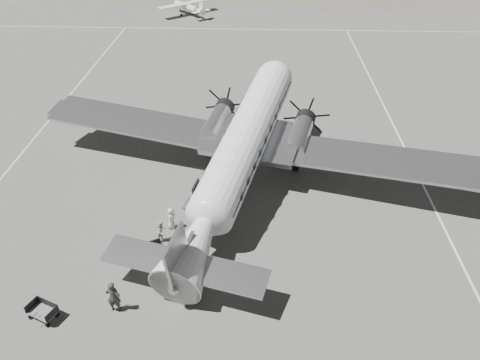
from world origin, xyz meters
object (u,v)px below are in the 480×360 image
baggage_cart_near (150,252)px  ground_crew (113,296)px  dc3_airliner (241,152)px  passenger (171,218)px  ramp_agent (162,231)px  baggage_cart_far (43,312)px  light_plane_left (188,8)px

baggage_cart_near → ground_crew: ground_crew is taller
dc3_airliner → passenger: size_ratio=22.23×
baggage_cart_near → ramp_agent: (0.41, 1.49, 0.30)m
baggage_cart_far → dc3_airliner: bearing=73.7°
dc3_airliner → passenger: (-4.13, -4.16, -2.35)m
baggage_cart_near → ramp_agent: 1.58m
ramp_agent → passenger: 1.31m
ramp_agent → passenger: (0.35, 1.27, -0.02)m
ramp_agent → light_plane_left: bearing=39.8°
dc3_airliner → ramp_agent: bearing=-114.1°
light_plane_left → ground_crew: ground_crew is taller
baggage_cart_far → ground_crew: size_ratio=0.77×
baggage_cart_far → ground_crew: (3.44, 0.64, 0.54)m
light_plane_left → ramp_agent: 49.78m
dc3_airliner → baggage_cart_near: bearing=-109.8°
light_plane_left → ramp_agent: size_ratio=6.10×
baggage_cart_near → dc3_airliner: bearing=27.1°
ramp_agent → passenger: ramp_agent is taller
dc3_airliner → ground_crew: (-5.94, -10.67, -2.12)m
light_plane_left → passenger: size_ratio=6.30×
dc3_airliner → light_plane_left: 45.16m
dc3_airliner → light_plane_left: size_ratio=3.53×
baggage_cart_near → ground_crew: 3.93m
baggage_cart_near → passenger: 2.87m
ground_crew → passenger: ground_crew is taller
dc3_airliner → baggage_cart_near: dc3_airliner is taller
baggage_cart_near → ramp_agent: bearing=46.9°
dc3_airliner → ground_crew: dc3_airliner is taller
baggage_cart_near → ground_crew: bearing=-133.1°
baggage_cart_near → baggage_cart_far: bearing=-163.2°
baggage_cart_far → ground_crew: ground_crew is taller
ground_crew → passenger: bearing=-110.3°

